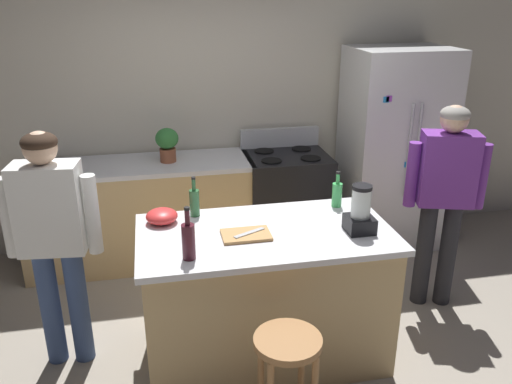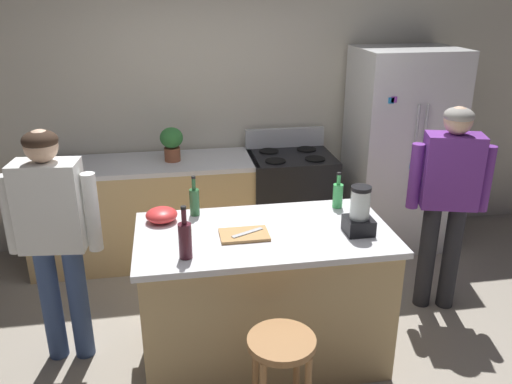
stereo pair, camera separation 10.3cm
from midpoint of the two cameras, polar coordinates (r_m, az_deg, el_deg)
name	(u,v)px [view 1 (the left image)]	position (r m, az deg, el deg)	size (l,w,h in m)	color
ground_plane	(265,353)	(3.82, 0.13, -17.12)	(14.00, 14.00, 0.00)	#9E9384
back_wall	(221,104)	(5.02, -4.42, 9.54)	(8.00, 0.10, 2.70)	beige
kitchen_island	(265,295)	(3.54, 0.14, -11.13)	(1.61, 0.86, 0.94)	tan
back_counter_run	(142,213)	(4.87, -12.89, -2.22)	(2.00, 0.64, 0.94)	tan
refrigerator	(394,149)	(5.14, 14.16, 4.50)	(0.90, 0.73, 1.88)	silver
stove_range	(286,201)	(4.97, 2.66, -1.04)	(0.76, 0.65, 1.12)	black
person_by_island_left	(53,230)	(3.52, -21.99, -3.90)	(0.60, 0.26, 1.60)	#384C7A
person_by_sink_right	(445,189)	(4.13, 19.15, 0.29)	(0.59, 0.32, 1.60)	#26262B
bar_stool	(287,363)	(2.91, 2.35, -18.03)	(0.36, 0.36, 0.69)	#9E6B3D
potted_plant	(167,143)	(4.65, -10.25, 5.30)	(0.20, 0.20, 0.30)	brown
blender_appliance	(360,212)	(3.31, 10.39, -2.20)	(0.17, 0.17, 0.31)	black
bottle_olive_oil	(194,202)	(3.52, -7.53, -1.05)	(0.07, 0.07, 0.28)	#2D6638
bottle_wine	(188,240)	(2.97, -8.33, -5.19)	(0.08, 0.08, 0.32)	#471923
bottle_soda	(337,194)	(3.68, 8.00, -0.19)	(0.07, 0.07, 0.26)	#3FB259
mixing_bowl	(162,216)	(3.47, -11.03, -2.59)	(0.21, 0.21, 0.09)	red
cutting_board	(246,235)	(3.24, -2.00, -4.69)	(0.30, 0.20, 0.02)	#B7844C
chef_knife	(249,233)	(3.24, -1.65, -4.45)	(0.22, 0.03, 0.01)	#B7BABF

